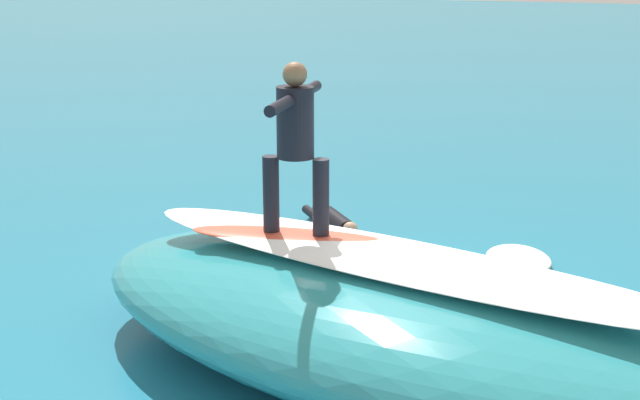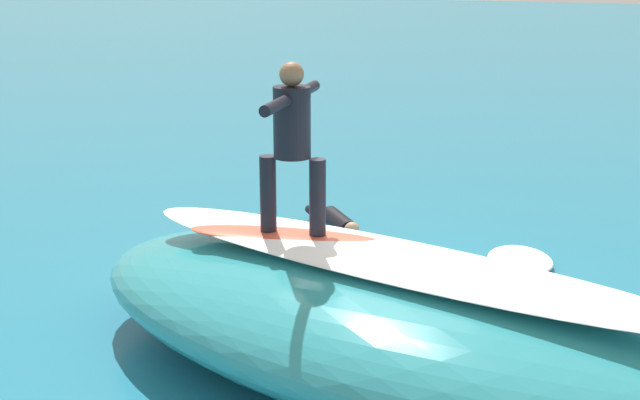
{
  "view_description": "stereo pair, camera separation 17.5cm",
  "coord_description": "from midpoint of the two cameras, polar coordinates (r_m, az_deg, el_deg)",
  "views": [
    {
      "loc": [
        -2.84,
        8.91,
        3.83
      ],
      "look_at": [
        0.88,
        -0.39,
        1.04
      ],
      "focal_mm": 50.98,
      "sensor_mm": 36.0,
      "label": 1
    },
    {
      "loc": [
        -3.0,
        8.84,
        3.83
      ],
      "look_at": [
        0.88,
        -0.39,
        1.04
      ],
      "focal_mm": 50.98,
      "sensor_mm": 36.0,
      "label": 2
    }
  ],
  "objects": [
    {
      "name": "surfer_paddling",
      "position": [
        12.4,
        0.46,
        -1.36
      ],
      "size": [
        1.23,
        1.33,
        0.29
      ],
      "rotation": [
        0.0,
        0.0,
        2.3
      ],
      "color": "black",
      "rests_on": "surfboard_paddling"
    },
    {
      "name": "wave_foam_lip",
      "position": [
        8.12,
        4.53,
        -3.79
      ],
      "size": [
        5.8,
        2.34,
        0.08
      ],
      "primitive_type": "ellipsoid",
      "rotation": [
        0.0,
        0.0,
        -0.22
      ],
      "color": "white",
      "rests_on": "wave_crest"
    },
    {
      "name": "foam_patch_mid",
      "position": [
        11.61,
        11.92,
        -3.65
      ],
      "size": [
        1.13,
        1.3,
        0.16
      ],
      "primitive_type": "ellipsoid",
      "rotation": [
        0.0,
        0.0,
        1.93
      ],
      "color": "white",
      "rests_on": "ground_plane"
    },
    {
      "name": "ground_plane",
      "position": [
        10.1,
        3.35,
        -6.75
      ],
      "size": [
        120.0,
        120.0,
        0.0
      ],
      "primitive_type": "plane",
      "color": "teal"
    },
    {
      "name": "surfer_riding",
      "position": [
        8.47,
        -2.15,
        4.08
      ],
      "size": [
        0.65,
        1.55,
        1.63
      ],
      "rotation": [
        0.0,
        0.0,
        0.12
      ],
      "color": "black",
      "rests_on": "surfboard_riding"
    },
    {
      "name": "foam_patch_near",
      "position": [
        9.29,
        17.54,
        -9.11
      ],
      "size": [
        1.22,
        1.22,
        0.13
      ],
      "primitive_type": "ellipsoid",
      "rotation": [
        0.0,
        0.0,
        0.8
      ],
      "color": "white",
      "rests_on": "ground_plane"
    },
    {
      "name": "surfboard_riding",
      "position": [
        8.72,
        -2.09,
        -2.34
      ],
      "size": [
        2.17,
        0.78,
        0.09
      ],
      "primitive_type": "ellipsoid",
      "rotation": [
        0.0,
        0.0,
        0.12
      ],
      "color": "#E0563D",
      "rests_on": "wave_crest"
    },
    {
      "name": "surfboard_paddling",
      "position": [
        12.34,
        0.66,
        -2.28
      ],
      "size": [
        1.73,
        1.84,
        0.09
      ],
      "primitive_type": "ellipsoid",
      "rotation": [
        0.0,
        0.0,
        2.3
      ],
      "color": "#33B2D1",
      "rests_on": "ground_plane"
    },
    {
      "name": "wave_crest",
      "position": [
        8.33,
        4.44,
        -7.64
      ],
      "size": [
        7.23,
        4.57,
        1.11
      ],
      "primitive_type": "ellipsoid",
      "rotation": [
        0.0,
        0.0,
        -0.22
      ],
      "color": "teal",
      "rests_on": "ground_plane"
    }
  ]
}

